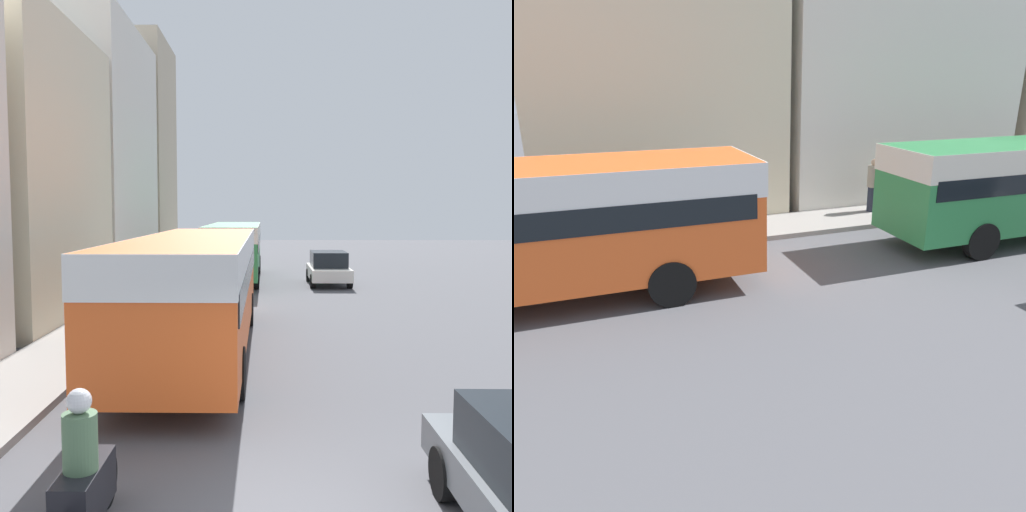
% 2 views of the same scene
% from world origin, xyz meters
% --- Properties ---
extents(building_far_terrace, '(6.30, 9.06, 11.87)m').
position_xyz_m(building_far_terrace, '(-9.35, 21.10, 5.94)').
color(building_far_terrace, silver).
rests_on(building_far_terrace, ground_plane).
extents(building_end_row, '(5.82, 6.43, 13.66)m').
position_xyz_m(building_end_row, '(-9.11, 29.40, 6.83)').
color(building_end_row, '#BCAD93').
rests_on(building_end_row, ground_plane).
extents(bus_lead, '(2.65, 10.99, 2.89)m').
position_xyz_m(bus_lead, '(-1.92, 7.87, 1.89)').
color(bus_lead, '#EA5B23').
rests_on(bus_lead, ground_plane).
extents(bus_following, '(2.51, 9.88, 2.81)m').
position_xyz_m(bus_following, '(-1.76, 22.33, 1.84)').
color(bus_following, '#2D8447').
rests_on(bus_following, ground_plane).
extents(motorcycle_behind_lead, '(0.38, 2.24, 1.73)m').
position_xyz_m(motorcycle_behind_lead, '(-2.12, -0.21, 0.68)').
color(motorcycle_behind_lead, black).
rests_on(motorcycle_behind_lead, ground_plane).
extents(car_far_curb, '(1.89, 3.87, 1.58)m').
position_xyz_m(car_far_curb, '(2.73, 20.77, 0.81)').
color(car_far_curb, silver).
rests_on(car_far_curb, ground_plane).
extents(pedestrian_near_curb, '(0.42, 0.42, 1.78)m').
position_xyz_m(pedestrian_near_curb, '(-5.40, 18.92, 1.05)').
color(pedestrian_near_curb, '#232838').
rests_on(pedestrian_near_curb, sidewalk).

